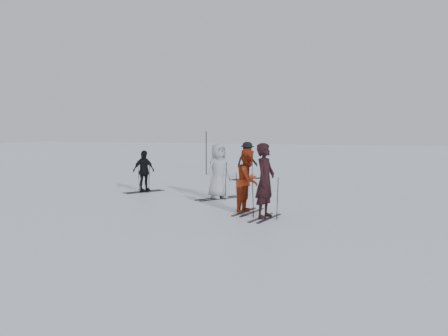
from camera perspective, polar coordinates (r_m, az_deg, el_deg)
name	(u,v)px	position (r m, az deg, el deg)	size (l,w,h in m)	color
ground	(213,200)	(16.60, -1.30, -3.69)	(120.00, 120.00, 0.00)	silver
skier_near_dark	(265,182)	(13.15, 4.73, -1.55)	(0.72, 0.47, 1.96)	black
skier_red	(248,181)	(14.06, 2.79, -1.54)	(0.86, 0.67, 1.78)	#A53112
skier_grey	(218,172)	(16.84, -0.65, -0.42)	(0.90, 0.59, 1.84)	#9DA1A6
skier_uphill_left	(144,172)	(18.90, -9.16, -0.41)	(0.90, 0.37, 1.54)	black
skier_uphill_far	(247,161)	(23.48, 2.67, 0.82)	(1.12, 0.64, 1.73)	black
skis_near_dark	(265,197)	(13.20, 4.72, -3.32)	(0.83, 1.57, 1.14)	black
skis_red	(248,192)	(14.09, 2.78, -2.77)	(0.85, 1.60, 1.17)	black
skis_grey	(218,180)	(16.86, -0.65, -1.33)	(0.95, 1.79, 1.30)	black
skis_uphill_left	(144,176)	(18.92, -9.15, -0.89)	(0.88, 1.66, 1.21)	black
skis_uphill_far	(247,165)	(23.49, 2.67, 0.37)	(0.98, 1.86, 1.36)	black
piste_marker	(206,153)	(25.84, -2.05, 1.72)	(0.05, 0.05, 2.23)	black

